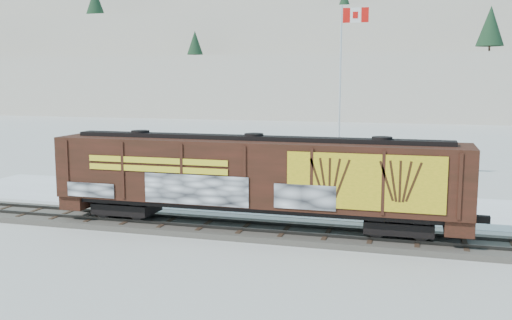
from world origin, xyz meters
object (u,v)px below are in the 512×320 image
(hopper_railcar, at_px, (254,175))
(car_white, at_px, (318,191))
(flagpole, at_px, (341,118))
(car_dark, at_px, (417,195))
(car_silver, at_px, (225,190))

(hopper_railcar, height_order, car_white, hopper_railcar)
(hopper_railcar, relative_size, flagpole, 1.59)
(car_dark, bearing_deg, flagpole, 40.92)
(car_silver, distance_m, car_dark, 11.27)
(hopper_railcar, relative_size, car_dark, 4.40)
(hopper_railcar, distance_m, car_silver, 7.52)
(hopper_railcar, xyz_separation_m, car_white, (1.87, 7.26, -2.03))
(car_white, bearing_deg, car_dark, -79.60)
(flagpole, xyz_separation_m, car_silver, (-5.78, -8.30, -3.91))
(car_white, relative_size, car_dark, 1.05)
(hopper_railcar, bearing_deg, flagpole, 81.58)
(flagpole, bearing_deg, car_silver, -124.84)
(car_silver, distance_m, car_white, 5.58)
(hopper_railcar, height_order, car_dark, hopper_railcar)
(flagpole, bearing_deg, car_dark, -50.34)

